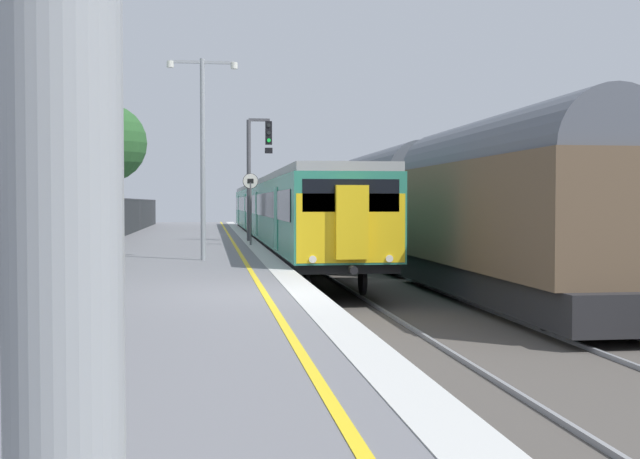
{
  "coord_description": "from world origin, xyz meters",
  "views": [
    {
      "loc": [
        -1.34,
        -14.63,
        1.64
      ],
      "look_at": [
        1.55,
        6.51,
        0.94
      ],
      "focal_mm": 45.76,
      "sensor_mm": 36.0,
      "label": 1
    }
  ],
  "objects_px": {
    "signal_gantry": "(255,165)",
    "background_tree_left": "(109,145)",
    "platform_lamp_mid": "(203,142)",
    "background_tree_right": "(44,97)",
    "freight_train_adjacent_track": "(429,203)",
    "commuter_train_at_platform": "(278,210)",
    "speed_limit_sign": "(251,200)"
  },
  "relations": [
    {
      "from": "commuter_train_at_platform",
      "to": "speed_limit_sign",
      "type": "bearing_deg",
      "value": -101.2
    },
    {
      "from": "commuter_train_at_platform",
      "to": "platform_lamp_mid",
      "type": "relative_size",
      "value": 7.49
    },
    {
      "from": "speed_limit_sign",
      "to": "background_tree_right",
      "type": "distance_m",
      "value": 8.85
    },
    {
      "from": "freight_train_adjacent_track",
      "to": "background_tree_left",
      "type": "bearing_deg",
      "value": 119.85
    },
    {
      "from": "signal_gantry",
      "to": "background_tree_left",
      "type": "xyz_separation_m",
      "value": [
        -7.9,
        15.46,
        1.87
      ]
    },
    {
      "from": "freight_train_adjacent_track",
      "to": "platform_lamp_mid",
      "type": "relative_size",
      "value": 4.71
    },
    {
      "from": "commuter_train_at_platform",
      "to": "freight_train_adjacent_track",
      "type": "xyz_separation_m",
      "value": [
        4.0,
        -13.82,
        0.36
      ]
    },
    {
      "from": "signal_gantry",
      "to": "background_tree_left",
      "type": "height_order",
      "value": "background_tree_left"
    },
    {
      "from": "speed_limit_sign",
      "to": "platform_lamp_mid",
      "type": "distance_m",
      "value": 8.3
    },
    {
      "from": "platform_lamp_mid",
      "to": "background_tree_right",
      "type": "relative_size",
      "value": 0.73
    },
    {
      "from": "freight_train_adjacent_track",
      "to": "background_tree_right",
      "type": "relative_size",
      "value": 3.43
    },
    {
      "from": "signal_gantry",
      "to": "platform_lamp_mid",
      "type": "height_order",
      "value": "platform_lamp_mid"
    },
    {
      "from": "freight_train_adjacent_track",
      "to": "signal_gantry",
      "type": "bearing_deg",
      "value": 124.88
    },
    {
      "from": "speed_limit_sign",
      "to": "background_tree_left",
      "type": "distance_m",
      "value": 20.55
    },
    {
      "from": "speed_limit_sign",
      "to": "signal_gantry",
      "type": "bearing_deg",
      "value": 83.83
    },
    {
      "from": "freight_train_adjacent_track",
      "to": "speed_limit_sign",
      "type": "height_order",
      "value": "freight_train_adjacent_track"
    },
    {
      "from": "freight_train_adjacent_track",
      "to": "background_tree_right",
      "type": "distance_m",
      "value": 15.36
    },
    {
      "from": "signal_gantry",
      "to": "commuter_train_at_platform",
      "type": "bearing_deg",
      "value": 76.02
    },
    {
      "from": "background_tree_left",
      "to": "freight_train_adjacent_track",
      "type": "bearing_deg",
      "value": -60.15
    },
    {
      "from": "platform_lamp_mid",
      "to": "background_tree_left",
      "type": "height_order",
      "value": "background_tree_left"
    },
    {
      "from": "commuter_train_at_platform",
      "to": "background_tree_right",
      "type": "relative_size",
      "value": 5.45
    },
    {
      "from": "background_tree_right",
      "to": "freight_train_adjacent_track",
      "type": "bearing_deg",
      "value": -22.33
    },
    {
      "from": "commuter_train_at_platform",
      "to": "platform_lamp_mid",
      "type": "xyz_separation_m",
      "value": [
        -3.6,
        -17.27,
        2.11
      ]
    },
    {
      "from": "freight_train_adjacent_track",
      "to": "background_tree_left",
      "type": "xyz_separation_m",
      "value": [
        -13.38,
        23.33,
        3.5
      ]
    },
    {
      "from": "freight_train_adjacent_track",
      "to": "commuter_train_at_platform",
      "type": "bearing_deg",
      "value": 106.16
    },
    {
      "from": "background_tree_right",
      "to": "background_tree_left",
      "type": "bearing_deg",
      "value": 88.98
    },
    {
      "from": "platform_lamp_mid",
      "to": "background_tree_left",
      "type": "relative_size",
      "value": 0.76
    },
    {
      "from": "freight_train_adjacent_track",
      "to": "signal_gantry",
      "type": "xyz_separation_m",
      "value": [
        -5.49,
        7.87,
        1.63
      ]
    },
    {
      "from": "commuter_train_at_platform",
      "to": "background_tree_right",
      "type": "distance_m",
      "value": 13.44
    },
    {
      "from": "commuter_train_at_platform",
      "to": "freight_train_adjacent_track",
      "type": "distance_m",
      "value": 14.4
    },
    {
      "from": "signal_gantry",
      "to": "speed_limit_sign",
      "type": "relative_size",
      "value": 1.89
    },
    {
      "from": "platform_lamp_mid",
      "to": "background_tree_right",
      "type": "height_order",
      "value": "background_tree_right"
    }
  ]
}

